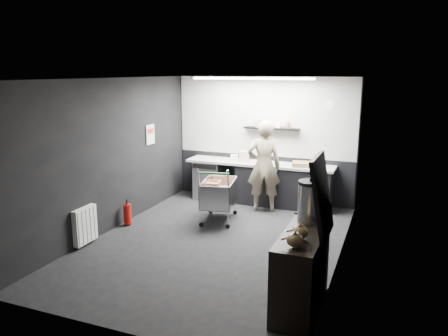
% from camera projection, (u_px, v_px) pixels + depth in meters
% --- Properties ---
extents(floor, '(5.50, 5.50, 0.00)m').
position_uv_depth(floor, '(216.00, 242.00, 7.32)').
color(floor, black).
rests_on(floor, ground).
extents(ceiling, '(5.50, 5.50, 0.00)m').
position_uv_depth(ceiling, '(215.00, 79.00, 6.73)').
color(ceiling, white).
rests_on(ceiling, wall_back).
extents(wall_back, '(5.50, 0.00, 5.50)m').
position_uv_depth(wall_back, '(264.00, 139.00, 9.52)').
color(wall_back, black).
rests_on(wall_back, floor).
extents(wall_front, '(5.50, 0.00, 5.50)m').
position_uv_depth(wall_front, '(113.00, 215.00, 4.53)').
color(wall_front, black).
rests_on(wall_front, floor).
extents(wall_left, '(0.00, 5.50, 5.50)m').
position_uv_depth(wall_left, '(112.00, 155.00, 7.75)').
color(wall_left, black).
rests_on(wall_left, floor).
extents(wall_right, '(0.00, 5.50, 5.50)m').
position_uv_depth(wall_right, '(343.00, 175.00, 6.31)').
color(wall_right, black).
rests_on(wall_right, floor).
extents(kitchen_wall_panel, '(3.95, 0.02, 1.70)m').
position_uv_depth(kitchen_wall_panel, '(264.00, 117.00, 9.40)').
color(kitchen_wall_panel, '#B7B6B2').
rests_on(kitchen_wall_panel, wall_back).
extents(dado_panel, '(3.95, 0.02, 1.00)m').
position_uv_depth(dado_panel, '(263.00, 177.00, 9.69)').
color(dado_panel, black).
rests_on(dado_panel, wall_back).
extents(floating_shelf, '(1.20, 0.22, 0.04)m').
position_uv_depth(floating_shelf, '(271.00, 128.00, 9.27)').
color(floating_shelf, black).
rests_on(floating_shelf, wall_back).
extents(wall_clock, '(0.20, 0.03, 0.20)m').
position_uv_depth(wall_clock, '(331.00, 105.00, 8.82)').
color(wall_clock, white).
rests_on(wall_clock, wall_back).
extents(poster, '(0.02, 0.30, 0.40)m').
position_uv_depth(poster, '(150.00, 134.00, 8.88)').
color(poster, silver).
rests_on(poster, wall_left).
extents(poster_red_band, '(0.02, 0.22, 0.10)m').
position_uv_depth(poster_red_band, '(150.00, 131.00, 8.86)').
color(poster_red_band, red).
rests_on(poster_red_band, poster).
extents(radiator, '(0.10, 0.50, 0.60)m').
position_uv_depth(radiator, '(85.00, 225.00, 7.13)').
color(radiator, white).
rests_on(radiator, wall_left).
extents(ceiling_strip, '(2.40, 0.20, 0.04)m').
position_uv_depth(ceiling_strip, '(252.00, 79.00, 8.42)').
color(ceiling_strip, white).
rests_on(ceiling_strip, ceiling).
extents(prep_counter, '(3.20, 0.61, 0.90)m').
position_uv_depth(prep_counter, '(265.00, 183.00, 9.37)').
color(prep_counter, black).
rests_on(prep_counter, floor).
extents(person, '(0.79, 0.64, 1.86)m').
position_uv_depth(person, '(264.00, 166.00, 8.82)').
color(person, '#BFB798').
rests_on(person, floor).
extents(shopping_cart, '(0.74, 1.07, 1.07)m').
position_uv_depth(shopping_cart, '(219.00, 195.00, 8.30)').
color(shopping_cart, silver).
rests_on(shopping_cart, floor).
extents(sideboard, '(0.54, 1.26, 1.88)m').
position_uv_depth(sideboard, '(303.00, 261.00, 5.22)').
color(sideboard, black).
rests_on(sideboard, floor).
extents(fire_extinguisher, '(0.14, 0.14, 0.47)m').
position_uv_depth(fire_extinguisher, '(127.00, 213.00, 8.10)').
color(fire_extinguisher, '#AB100B').
rests_on(fire_extinguisher, floor).
extents(cardboard_box, '(0.49, 0.41, 0.09)m').
position_uv_depth(cardboard_box, '(303.00, 164.00, 8.92)').
color(cardboard_box, '#8E6C4B').
rests_on(cardboard_box, prep_counter).
extents(pink_tub, '(0.22, 0.22, 0.22)m').
position_uv_depth(pink_tub, '(244.00, 156.00, 9.42)').
color(pink_tub, beige).
rests_on(pink_tub, prep_counter).
extents(white_container, '(0.19, 0.16, 0.14)m').
position_uv_depth(white_container, '(234.00, 158.00, 9.46)').
color(white_container, white).
rests_on(white_container, prep_counter).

